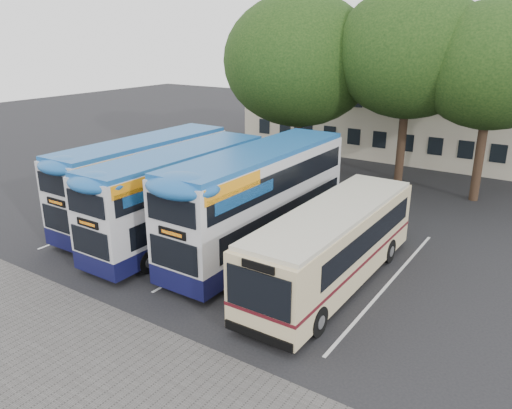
{
  "coord_description": "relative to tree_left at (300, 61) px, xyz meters",
  "views": [
    {
      "loc": [
        8.48,
        -11.91,
        9.02
      ],
      "look_at": [
        -2.82,
        5.0,
        2.04
      ],
      "focal_mm": 35.0,
      "sensor_mm": 36.0,
      "label": 1
    }
  ],
  "objects": [
    {
      "name": "tree_left",
      "position": [
        0.0,
        0.0,
        0.0
      ],
      "size": [
        9.59,
        9.59,
        11.5
      ],
      "color": "black",
      "rests_on": "ground"
    },
    {
      "name": "bay_lines",
      "position": [
        3.5,
        -11.52,
        -7.41
      ],
      "size": [
        14.12,
        11.0,
        0.01
      ],
      "color": "silver",
      "rests_on": "ground"
    },
    {
      "name": "tree_mid",
      "position": [
        6.62,
        0.91,
        0.57
      ],
      "size": [
        8.68,
        8.68,
        11.69
      ],
      "color": "black",
      "rests_on": "ground"
    },
    {
      "name": "depot_building",
      "position": [
        7.25,
        10.47,
        -4.26
      ],
      "size": [
        32.4,
        8.4,
        6.2
      ],
      "color": "#C2B39C",
      "rests_on": "ground"
    },
    {
      "name": "ground",
      "position": [
        7.25,
        -16.52,
        -7.42
      ],
      "size": [
        120.0,
        120.0,
        0.0
      ],
      "primitive_type": "plane",
      "color": "black",
      "rests_on": "ground"
    },
    {
      "name": "paving_strip",
      "position": [
        5.25,
        -21.52,
        -7.41
      ],
      "size": [
        40.0,
        6.0,
        0.01
      ],
      "primitive_type": "cube",
      "color": "#595654",
      "rests_on": "ground"
    },
    {
      "name": "bus_dd_left",
      "position": [
        -1.97,
        -11.74,
        -5.11
      ],
      "size": [
        2.44,
        10.07,
        4.2
      ],
      "color": "#10113B",
      "rests_on": "ground"
    },
    {
      "name": "bus_single",
      "position": [
        8.64,
        -12.58,
        -5.71
      ],
      "size": [
        2.57,
        10.12,
        3.02
      ],
      "color": "beige",
      "rests_on": "ground"
    },
    {
      "name": "tree_right",
      "position": [
        11.01,
        1.05,
        0.0
      ],
      "size": [
        7.9,
        7.9,
        10.79
      ],
      "color": "black",
      "rests_on": "ground"
    },
    {
      "name": "bus_dd_right",
      "position": [
        4.63,
        -11.54,
        -4.95
      ],
      "size": [
        2.61,
        10.75,
        4.48
      ],
      "color": "#10113B",
      "rests_on": "ground"
    },
    {
      "name": "bus_dd_mid",
      "position": [
        1.09,
        -12.61,
        -5.12
      ],
      "size": [
        2.43,
        10.03,
        4.18
      ],
      "color": "#10113B",
      "rests_on": "ground"
    }
  ]
}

